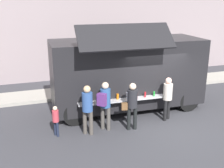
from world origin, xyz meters
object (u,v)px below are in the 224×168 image
customer_rear_waiting (87,106)px  customer_mid_with_backpack (105,101)px  customer_extra_browsing (168,95)px  trash_bin (187,75)px  child_near_queue (56,118)px  food_truck_main (127,72)px  customer_front_ordering (132,103)px

customer_rear_waiting → customer_mid_with_backpack: bearing=-40.6°
customer_mid_with_backpack → customer_extra_browsing: bearing=-45.3°
trash_bin → child_near_queue: (-7.65, -3.84, 0.16)m
food_truck_main → child_near_queue: bearing=-152.8°
food_truck_main → customer_front_ordering: (-0.57, -1.88, -0.58)m
trash_bin → customer_extra_browsing: bearing=-131.4°
customer_extra_browsing → customer_rear_waiting: bearing=62.9°
customer_front_ordering → child_near_queue: 2.68m
customer_extra_browsing → child_near_queue: 4.26m
customer_front_ordering → customer_rear_waiting: customer_rear_waiting is taller
child_near_queue → trash_bin: bearing=1.0°
customer_front_ordering → customer_extra_browsing: bearing=-67.8°
food_truck_main → customer_mid_with_backpack: food_truck_main is taller
customer_mid_with_backpack → food_truck_main: bearing=0.5°
trash_bin → customer_front_ordering: (-5.02, -4.20, 0.55)m
customer_extra_browsing → customer_mid_with_backpack: bearing=61.0°
customer_rear_waiting → trash_bin: bearing=-19.5°
customer_front_ordering → customer_mid_with_backpack: bearing=84.1°
trash_bin → customer_extra_browsing: 5.18m
food_truck_main → trash_bin: 5.15m
customer_front_ordering → child_near_queue: size_ratio=1.60×
customer_mid_with_backpack → customer_rear_waiting: (-0.66, -0.12, -0.03)m
food_truck_main → customer_mid_with_backpack: 2.25m
food_truck_main → customer_rear_waiting: 2.81m
customer_front_ordering → customer_rear_waiting: 1.58m
food_truck_main → customer_extra_browsing: food_truck_main is taller
customer_extra_browsing → child_near_queue: (-4.25, 0.03, -0.37)m
customer_rear_waiting → child_near_queue: bearing=117.4°
trash_bin → customer_front_ordering: 6.57m
food_truck_main → customer_front_ordering: size_ratio=3.57×
trash_bin → customer_mid_with_backpack: size_ratio=0.55×
customer_front_ordering → customer_rear_waiting: bearing=95.1°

